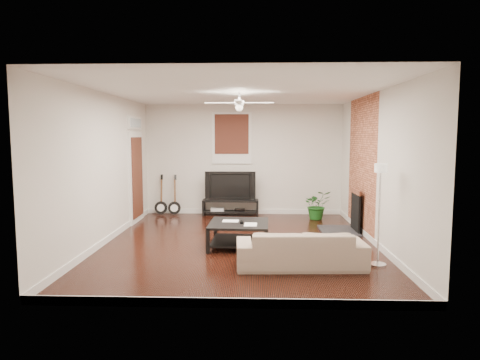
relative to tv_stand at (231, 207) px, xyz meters
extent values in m
cube|color=black|center=(0.32, -2.78, -0.20)|extent=(5.00, 6.00, 0.01)
cube|color=white|center=(0.32, -2.78, 2.60)|extent=(5.00, 6.00, 0.01)
cube|color=silver|center=(0.32, 0.22, 1.20)|extent=(5.00, 0.01, 2.80)
cube|color=silver|center=(0.32, -5.78, 1.20)|extent=(5.00, 0.01, 2.80)
cube|color=silver|center=(-2.18, -2.78, 1.20)|extent=(0.01, 6.00, 2.80)
cube|color=silver|center=(2.82, -2.78, 1.20)|extent=(0.01, 6.00, 2.80)
cube|color=brown|center=(2.81, -1.78, 1.20)|extent=(0.02, 2.20, 2.80)
cube|color=black|center=(2.52, -1.78, 0.26)|extent=(0.80, 1.10, 0.92)
cube|color=#401811|center=(0.02, 0.19, 1.75)|extent=(1.00, 0.06, 1.30)
cube|color=white|center=(-2.14, -0.88, 1.05)|extent=(0.08, 1.00, 2.50)
cube|color=black|center=(0.00, 0.00, 0.00)|extent=(1.41, 0.38, 0.40)
imported|color=black|center=(0.00, 0.02, 0.56)|extent=(1.26, 0.17, 0.73)
cube|color=black|center=(0.33, -3.01, 0.02)|extent=(1.10, 1.10, 0.44)
imported|color=#BBAC8C|center=(1.31, -4.17, 0.09)|extent=(1.98, 0.85, 0.57)
imported|color=#18571A|center=(2.11, -0.47, 0.15)|extent=(0.72, 0.65, 0.70)
camera|label=1|loc=(0.60, -10.48, 1.80)|focal=31.38mm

